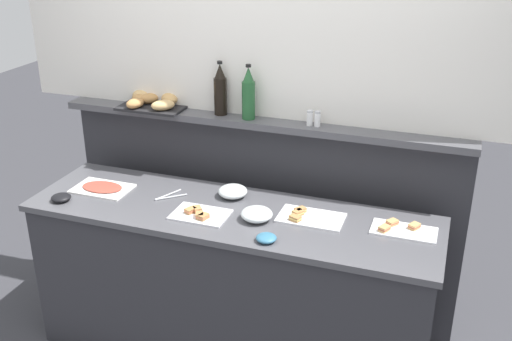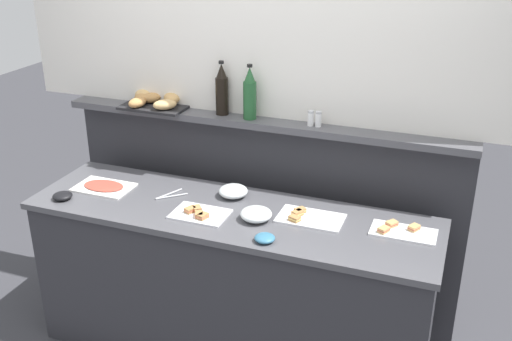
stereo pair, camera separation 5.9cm
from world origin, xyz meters
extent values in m
plane|color=#38383D|center=(0.00, 0.60, 0.00)|extent=(12.00, 12.00, 0.00)
cube|color=#2D2D33|center=(0.00, 0.00, 0.44)|extent=(2.21, 0.61, 0.89)
cube|color=#4C4C51|center=(0.00, 0.00, 0.91)|extent=(2.25, 0.65, 0.03)
cube|color=#2D2D33|center=(0.00, 0.50, 0.64)|extent=(2.44, 0.08, 1.27)
cube|color=#4C4C51|center=(0.00, 0.45, 1.29)|extent=(2.44, 0.22, 0.04)
cube|color=white|center=(0.00, 0.52, 1.96)|extent=(3.04, 0.08, 1.29)
cube|color=white|center=(0.43, 0.06, 0.93)|extent=(0.34, 0.21, 0.01)
cube|color=#AD7A47|center=(0.36, 0.00, 0.94)|extent=(0.07, 0.06, 0.01)
cube|color=#E5C666|center=(0.36, 0.00, 0.95)|extent=(0.07, 0.06, 0.01)
cube|color=#AD7A47|center=(0.36, 0.00, 0.96)|extent=(0.07, 0.06, 0.01)
cube|color=#AD7A47|center=(0.36, 0.10, 0.94)|extent=(0.07, 0.07, 0.01)
cube|color=#E5C666|center=(0.36, 0.10, 0.95)|extent=(0.07, 0.07, 0.01)
cube|color=#AD7A47|center=(0.36, 0.10, 0.96)|extent=(0.07, 0.07, 0.01)
cube|color=#AD7A47|center=(0.36, 0.06, 0.94)|extent=(0.06, 0.07, 0.01)
cube|color=#E5C666|center=(0.36, 0.06, 0.95)|extent=(0.06, 0.07, 0.01)
cube|color=#AD7A47|center=(0.36, 0.06, 0.96)|extent=(0.06, 0.07, 0.01)
cube|color=silver|center=(-0.13, -0.10, 0.93)|extent=(0.30, 0.21, 0.01)
cube|color=#AD7A47|center=(-0.09, -0.14, 0.94)|extent=(0.05, 0.07, 0.01)
cube|color=#D1664C|center=(-0.09, -0.14, 0.95)|extent=(0.05, 0.07, 0.01)
cube|color=#AD7A47|center=(-0.09, -0.14, 0.96)|extent=(0.05, 0.07, 0.01)
cube|color=#AD7A47|center=(-0.12, -0.13, 0.94)|extent=(0.06, 0.07, 0.01)
cube|color=#D1664C|center=(-0.12, -0.13, 0.95)|extent=(0.06, 0.07, 0.01)
cube|color=#AD7A47|center=(-0.12, -0.13, 0.96)|extent=(0.06, 0.07, 0.01)
cube|color=#AD7A47|center=(-0.16, -0.08, 0.94)|extent=(0.07, 0.07, 0.01)
cube|color=#D1664C|center=(-0.16, -0.08, 0.95)|extent=(0.07, 0.07, 0.01)
cube|color=#AD7A47|center=(-0.16, -0.08, 0.96)|extent=(0.07, 0.07, 0.01)
cube|color=#AD7A47|center=(-0.19, -0.10, 0.94)|extent=(0.06, 0.07, 0.01)
cube|color=#D1664C|center=(-0.19, -0.10, 0.95)|extent=(0.06, 0.07, 0.01)
cube|color=#AD7A47|center=(-0.19, -0.10, 0.96)|extent=(0.06, 0.07, 0.01)
cube|color=white|center=(0.91, 0.08, 0.93)|extent=(0.33, 0.17, 0.01)
cube|color=tan|center=(0.95, 0.12, 0.94)|extent=(0.06, 0.07, 0.01)
cube|color=#B24738|center=(0.95, 0.12, 0.95)|extent=(0.06, 0.07, 0.01)
cube|color=tan|center=(0.95, 0.12, 0.96)|extent=(0.06, 0.07, 0.01)
cube|color=tan|center=(0.84, 0.12, 0.94)|extent=(0.07, 0.07, 0.01)
cube|color=#B24738|center=(0.84, 0.12, 0.95)|extent=(0.07, 0.07, 0.01)
cube|color=tan|center=(0.84, 0.12, 0.96)|extent=(0.07, 0.07, 0.01)
cube|color=tan|center=(0.81, 0.04, 0.94)|extent=(0.06, 0.07, 0.01)
cube|color=#B24738|center=(0.81, 0.04, 0.95)|extent=(0.06, 0.07, 0.01)
cube|color=tan|center=(0.81, 0.04, 0.96)|extent=(0.06, 0.07, 0.01)
cube|color=white|center=(-0.80, 0.01, 0.93)|extent=(0.33, 0.22, 0.01)
ellipsoid|color=#B24738|center=(-0.80, 0.01, 0.94)|extent=(0.25, 0.15, 0.01)
ellipsoid|color=silver|center=(-0.05, 0.17, 0.96)|extent=(0.17, 0.17, 0.07)
ellipsoid|color=#F28C4C|center=(-0.05, 0.17, 0.95)|extent=(0.13, 0.13, 0.04)
ellipsoid|color=silver|center=(0.17, -0.04, 0.96)|extent=(0.17, 0.17, 0.07)
ellipsoid|color=#599959|center=(0.17, -0.04, 0.95)|extent=(0.13, 0.13, 0.04)
ellipsoid|color=teal|center=(0.28, -0.24, 0.94)|extent=(0.10, 0.10, 0.04)
ellipsoid|color=black|center=(-0.94, -0.19, 0.94)|extent=(0.11, 0.11, 0.04)
cylinder|color=#B7BABF|center=(-0.40, 0.07, 0.93)|extent=(0.08, 0.17, 0.01)
cylinder|color=#B7BABF|center=(-0.37, 0.04, 0.93)|extent=(0.14, 0.13, 0.01)
sphere|color=#B7BABF|center=(-0.44, -0.02, 0.93)|extent=(0.01, 0.01, 0.01)
cylinder|color=black|center=(-0.23, 0.44, 1.42)|extent=(0.08, 0.08, 0.22)
cone|color=black|center=(-0.23, 0.44, 1.57)|extent=(0.06, 0.06, 0.08)
cylinder|color=black|center=(-0.23, 0.44, 1.62)|extent=(0.03, 0.03, 0.02)
cylinder|color=#23562D|center=(-0.05, 0.42, 1.42)|extent=(0.08, 0.08, 0.22)
cone|color=#23562D|center=(-0.05, 0.42, 1.57)|extent=(0.06, 0.06, 0.08)
cylinder|color=black|center=(-0.05, 0.42, 1.62)|extent=(0.03, 0.03, 0.02)
cylinder|color=white|center=(0.31, 0.42, 1.35)|extent=(0.03, 0.03, 0.08)
cylinder|color=#B7BABF|center=(0.31, 0.42, 1.39)|extent=(0.03, 0.03, 0.01)
cylinder|color=white|center=(0.36, 0.42, 1.35)|extent=(0.03, 0.03, 0.08)
cylinder|color=#B7BABF|center=(0.36, 0.42, 1.39)|extent=(0.03, 0.03, 0.01)
cube|color=black|center=(-0.66, 0.42, 1.32)|extent=(0.40, 0.26, 0.02)
ellipsoid|color=#B7844C|center=(-0.74, 0.34, 1.35)|extent=(0.11, 0.14, 0.06)
ellipsoid|color=tan|center=(-0.78, 0.49, 1.36)|extent=(0.15, 0.14, 0.07)
ellipsoid|color=tan|center=(-0.56, 0.36, 1.36)|extent=(0.16, 0.16, 0.06)
ellipsoid|color=tan|center=(-0.58, 0.48, 1.36)|extent=(0.16, 0.17, 0.07)
ellipsoid|color=#B7844C|center=(-0.71, 0.45, 1.36)|extent=(0.14, 0.14, 0.06)
ellipsoid|color=#B7844C|center=(-0.76, 0.44, 1.35)|extent=(0.13, 0.11, 0.05)
camera|label=1|loc=(1.08, -2.66, 2.40)|focal=42.05mm
camera|label=2|loc=(1.14, -2.64, 2.40)|focal=42.05mm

